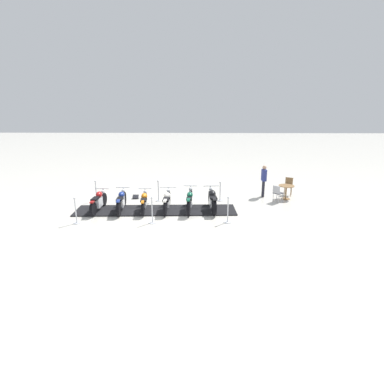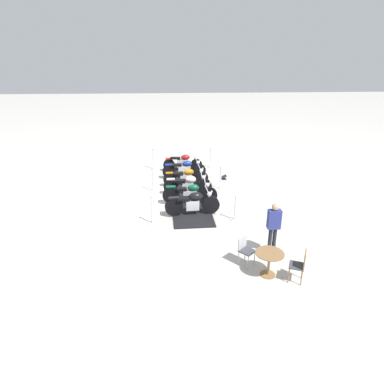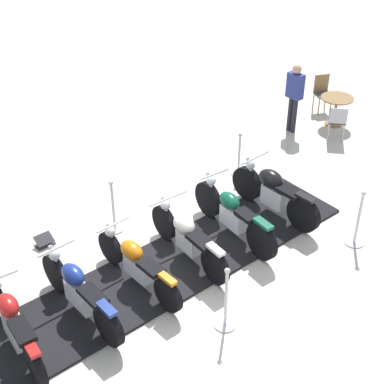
% 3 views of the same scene
% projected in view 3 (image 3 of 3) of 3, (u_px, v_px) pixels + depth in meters
% --- Properties ---
extents(ground_plane, '(80.00, 80.00, 0.00)m').
position_uv_depth(ground_plane, '(164.00, 272.00, 9.87)').
color(ground_plane, beige).
extents(display_platform, '(7.60, 1.82, 0.05)m').
position_uv_depth(display_platform, '(164.00, 271.00, 9.85)').
color(display_platform, black).
rests_on(display_platform, ground_plane).
extents(motorcycle_black, '(0.77, 2.15, 1.03)m').
position_uv_depth(motorcycle_black, '(274.00, 192.00, 10.99)').
color(motorcycle_black, black).
rests_on(motorcycle_black, display_platform).
extents(motorcycle_forest, '(0.64, 2.30, 1.03)m').
position_uv_depth(motorcycle_forest, '(233.00, 214.00, 10.46)').
color(motorcycle_forest, black).
rests_on(motorcycle_forest, display_platform).
extents(motorcycle_cream, '(0.80, 2.17, 0.96)m').
position_uv_depth(motorcycle_cream, '(187.00, 237.00, 9.89)').
color(motorcycle_cream, black).
rests_on(motorcycle_cream, display_platform).
extents(motorcycle_copper, '(0.64, 2.16, 0.89)m').
position_uv_depth(motorcycle_copper, '(136.00, 263.00, 9.35)').
color(motorcycle_copper, black).
rests_on(motorcycle_copper, display_platform).
extents(motorcycle_navy, '(0.65, 2.20, 0.96)m').
position_uv_depth(motorcycle_navy, '(79.00, 291.00, 8.76)').
color(motorcycle_navy, black).
rests_on(motorcycle_navy, display_platform).
extents(motorcycle_maroon, '(0.68, 2.09, 0.91)m').
position_uv_depth(motorcycle_maroon, '(14.00, 324.00, 8.21)').
color(motorcycle_maroon, black).
rests_on(motorcycle_maroon, display_platform).
extents(stanchion_left_mid, '(0.36, 0.36, 1.15)m').
position_uv_depth(stanchion_left_mid, '(226.00, 308.00, 8.66)').
color(stanchion_left_mid, silver).
rests_on(stanchion_left_mid, ground_plane).
extents(stanchion_left_front, '(0.35, 0.35, 1.14)m').
position_uv_depth(stanchion_left_front, '(357.00, 228.00, 10.35)').
color(stanchion_left_front, silver).
rests_on(stanchion_left_front, ground_plane).
extents(stanchion_right_mid, '(0.32, 0.32, 1.11)m').
position_uv_depth(stanchion_right_mid, '(114.00, 214.00, 10.68)').
color(stanchion_right_mid, silver).
rests_on(stanchion_right_mid, ground_plane).
extents(stanchion_right_front, '(0.33, 0.33, 1.01)m').
position_uv_depth(stanchion_right_front, '(239.00, 161.00, 12.39)').
color(stanchion_right_front, silver).
rests_on(stanchion_right_front, ground_plane).
extents(info_placard, '(0.36, 0.25, 0.20)m').
position_uv_depth(info_placard, '(45.00, 242.00, 10.45)').
color(info_placard, '#333338').
rests_on(info_placard, ground_plane).
extents(cafe_table, '(0.81, 0.81, 0.74)m').
position_uv_depth(cafe_table, '(336.00, 104.00, 14.25)').
color(cafe_table, olive).
rests_on(cafe_table, ground_plane).
extents(cafe_chair_near_table, '(0.57, 0.57, 0.87)m').
position_uv_depth(cafe_chair_near_table, '(337.00, 120.00, 13.60)').
color(cafe_chair_near_table, '#B7B7BC').
rests_on(cafe_chair_near_table, ground_plane).
extents(cafe_chair_across_table, '(0.53, 0.53, 0.97)m').
position_uv_depth(cafe_chair_across_table, '(322.00, 91.00, 14.91)').
color(cafe_chair_across_table, olive).
rests_on(cafe_chair_across_table, ground_plane).
extents(bystander_person, '(0.23, 0.40, 1.73)m').
position_uv_depth(bystander_person, '(295.00, 92.00, 13.68)').
color(bystander_person, '#23232D').
rests_on(bystander_person, ground_plane).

